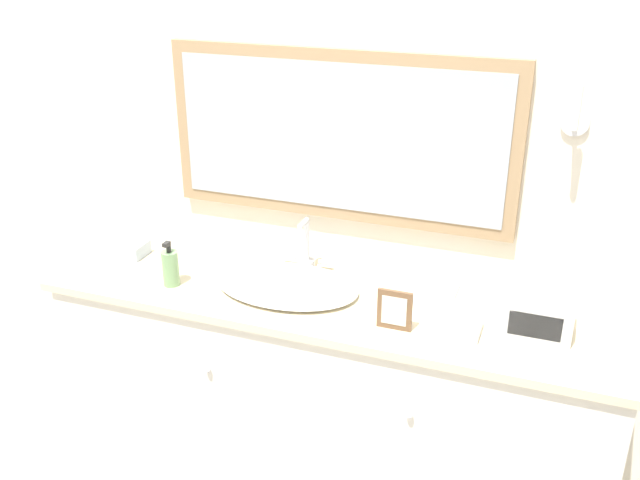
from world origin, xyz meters
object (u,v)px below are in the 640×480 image
at_px(soap_bottle, 170,267).
at_px(sink_basin, 288,284).
at_px(picture_frame, 395,310).
at_px(appliance_box, 537,315).

bearing_deg(soap_bottle, sink_basin, 16.07).
bearing_deg(picture_frame, soap_bottle, 178.67).
bearing_deg(appliance_box, soap_bottle, -174.56).
bearing_deg(picture_frame, sink_basin, 162.29).
bearing_deg(appliance_box, picture_frame, -161.98).
xyz_separation_m(sink_basin, picture_frame, (0.43, -0.14, 0.05)).
height_order(sink_basin, picture_frame, sink_basin).
bearing_deg(sink_basin, picture_frame, -17.71).
xyz_separation_m(soap_bottle, picture_frame, (0.84, -0.02, -0.00)).
bearing_deg(sink_basin, soap_bottle, -163.93).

